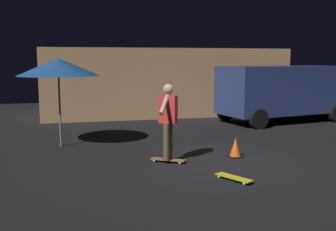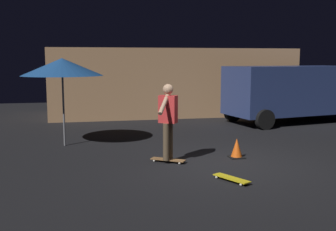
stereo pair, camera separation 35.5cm
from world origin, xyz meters
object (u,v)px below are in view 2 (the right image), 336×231
Objects in this scene: parked_van at (290,90)px; skateboard_spare at (231,178)px; patio_umbrella at (62,67)px; skateboard_ridden at (168,160)px; skater at (168,116)px; traffic_cone at (237,149)px.

skateboard_spare is at bearing -125.62° from parked_van.
patio_umbrella reaches higher than parked_van.
patio_umbrella is 3.01× the size of skateboard_ridden.
skateboard_spare is at bearing -61.87° from skater.
skateboard_ridden is at bearing 153.43° from skater.
parked_van is at bearing 41.24° from skateboard_ridden.
skateboard_ridden is at bearing -177.00° from traffic_cone.
patio_umbrella reaches higher than skateboard_spare.
patio_umbrella is 1.38× the size of skater.
skateboard_ridden is at bearing -138.76° from parked_van.
traffic_cone is (-3.86, -4.74, -0.95)m from parked_van.
patio_umbrella is 5.44m from skateboard_spare.
skater is at bearing -138.76° from parked_van.
skateboard_ridden is 1.66× the size of traffic_cone.
traffic_cone is at bearing -28.84° from patio_umbrella.
skateboard_spare is (3.20, -3.91, -2.02)m from patio_umbrella.
parked_van reaches higher than skater.
skateboard_spare is at bearing -50.71° from patio_umbrella.
skateboard_ridden is 1.85m from skateboard_spare.
patio_umbrella is at bearing 135.63° from skater.
skateboard_ridden is at bearing 118.13° from skateboard_spare.
skateboard_spare is 2.10m from skater.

